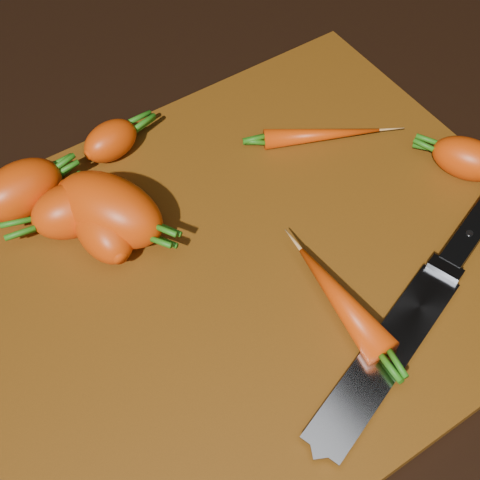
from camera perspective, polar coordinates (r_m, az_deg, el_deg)
ground at (r=0.57m, az=0.55°, el=-2.71°), size 2.00×2.00×0.01m
cutting_board at (r=0.56m, az=0.56°, el=-2.10°), size 0.50×0.40×0.01m
carrot_0 at (r=0.60m, az=-18.19°, el=4.09°), size 0.08×0.06×0.05m
carrot_1 at (r=0.58m, az=-14.10°, el=2.49°), size 0.08×0.06×0.05m
carrot_2 at (r=0.57m, az=-11.06°, el=2.56°), size 0.10×0.11×0.06m
carrot_3 at (r=0.56m, az=-11.63°, el=1.14°), size 0.05×0.08×0.04m
carrot_4 at (r=0.63m, az=-10.99°, el=8.31°), size 0.06×0.04×0.04m
carrot_5 at (r=0.64m, az=18.83°, el=6.58°), size 0.06×0.07×0.04m
carrot_6 at (r=0.64m, az=7.02°, el=8.91°), size 0.11×0.07×0.02m
carrot_7 at (r=0.53m, az=8.57°, el=-5.04°), size 0.03×0.11×0.03m
knife at (r=0.53m, az=13.27°, el=-8.23°), size 0.29×0.12×0.02m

